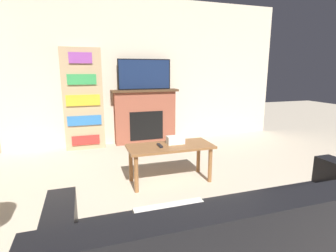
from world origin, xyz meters
TOP-DOWN VIEW (x-y plane):
  - wall_back at (0.00, 4.41)m, footprint 5.86×0.06m
  - fireplace at (0.08, 4.27)m, footprint 1.27×0.28m
  - tv at (0.08, 4.25)m, footprint 0.99×0.03m
  - coffee_table at (-0.04, 2.36)m, footprint 1.06×0.47m
  - tissue_box at (0.04, 2.41)m, footprint 0.22×0.12m
  - remote_control at (-0.18, 2.36)m, footprint 0.04×0.15m
  - bookshelf at (-1.04, 4.25)m, footprint 0.67×0.29m

SIDE VIEW (x-z plane):
  - coffee_table at x=-0.04m, z-range 0.17..0.64m
  - remote_control at x=-0.18m, z-range 0.48..0.50m
  - fireplace at x=0.08m, z-range 0.00..1.04m
  - tissue_box at x=0.04m, z-range 0.48..0.58m
  - bookshelf at x=-1.04m, z-range 0.00..1.77m
  - tv at x=0.08m, z-range 1.03..1.59m
  - wall_back at x=0.00m, z-range 0.00..2.70m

